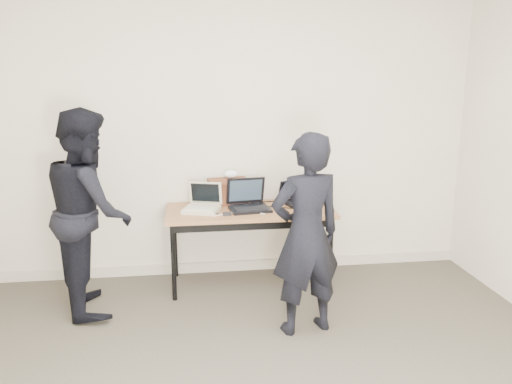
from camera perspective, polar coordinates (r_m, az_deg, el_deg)
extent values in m
cube|color=beige|center=(4.74, -2.29, 6.55)|extent=(4.50, 0.05, 2.70)
cube|color=#8E5E36|center=(4.52, -0.71, -2.17)|extent=(1.50, 0.65, 0.03)
cylinder|color=black|center=(4.35, -9.41, -7.98)|extent=(0.04, 0.04, 0.68)
cylinder|color=black|center=(4.52, 8.51, -7.14)|extent=(0.04, 0.04, 0.68)
cylinder|color=black|center=(4.85, -9.25, -5.70)|extent=(0.04, 0.04, 0.68)
cylinder|color=black|center=(5.00, 6.83, -5.04)|extent=(0.04, 0.04, 0.68)
cube|color=black|center=(4.26, -0.24, -3.94)|extent=(1.40, 0.02, 0.06)
cube|color=#C0BA99|center=(4.45, -6.26, -2.02)|extent=(0.36, 0.33, 0.04)
cube|color=beige|center=(4.42, -6.37, -1.87)|extent=(0.28, 0.21, 0.01)
cube|color=#C0BA99|center=(4.55, -5.79, -0.07)|extent=(0.30, 0.14, 0.21)
cube|color=black|center=(4.55, -5.82, -0.08)|extent=(0.26, 0.11, 0.17)
cube|color=#C0BA99|center=(4.56, -5.82, -1.39)|extent=(0.26, 0.10, 0.02)
cube|color=black|center=(4.46, -0.69, -1.97)|extent=(0.38, 0.31, 0.02)
cube|color=black|center=(4.43, -0.60, -1.90)|extent=(0.30, 0.18, 0.01)
cube|color=black|center=(4.59, -1.20, 0.18)|extent=(0.36, 0.12, 0.25)
cube|color=#26333F|center=(4.58, -1.18, 0.19)|extent=(0.31, 0.09, 0.20)
cube|color=black|center=(4.58, -1.10, -1.41)|extent=(0.32, 0.06, 0.02)
cube|color=black|center=(4.71, 4.92, -1.24)|extent=(0.33, 0.28, 0.02)
cube|color=black|center=(4.68, 5.07, -1.16)|extent=(0.25, 0.17, 0.01)
cube|color=black|center=(4.79, 4.17, 0.32)|extent=(0.29, 0.15, 0.19)
cube|color=black|center=(4.79, 4.21, 0.33)|extent=(0.25, 0.12, 0.15)
cube|color=black|center=(4.79, 4.32, -0.85)|extent=(0.25, 0.09, 0.01)
cube|color=#5C2D18|center=(4.68, -3.23, 0.10)|extent=(0.38, 0.21, 0.24)
cube|color=#5C2D18|center=(4.60, -3.08, 1.14)|extent=(0.37, 0.13, 0.07)
cube|color=#5C2D18|center=(4.72, -1.34, -0.01)|extent=(0.03, 0.10, 0.02)
ellipsoid|color=white|center=(4.64, -2.89, 2.08)|extent=(0.14, 0.11, 0.08)
cube|color=black|center=(4.78, 6.54, -0.28)|extent=(0.27, 0.23, 0.14)
cube|color=black|center=(4.32, -3.33, -2.52)|extent=(0.07, 0.05, 0.03)
cube|color=black|center=(4.45, -6.09, -2.21)|extent=(0.27, 0.21, 0.01)
cube|color=silver|center=(4.39, -0.42, -2.33)|extent=(0.21, 0.14, 0.01)
cube|color=silver|center=(4.37, -3.35, -2.45)|extent=(0.25, 0.15, 0.01)
cube|color=black|center=(4.64, 5.66, -1.54)|extent=(0.14, 0.23, 0.01)
cube|color=black|center=(4.55, 3.06, -1.80)|extent=(0.31, 0.14, 0.01)
cube|color=black|center=(4.74, 0.91, -1.14)|extent=(0.25, 0.04, 0.01)
imported|color=black|center=(3.69, 5.75, -4.91)|extent=(0.62, 0.48, 1.52)
imported|color=black|center=(4.26, -18.51, -2.07)|extent=(0.81, 0.94, 1.66)
cube|color=beige|center=(5.03, -2.10, -8.39)|extent=(4.50, 0.03, 0.10)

